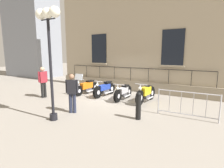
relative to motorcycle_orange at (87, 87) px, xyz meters
The scene contains 12 objects.
ground_plane 1.97m from the motorcycle_orange, 85.26° to the left, with size 60.00×60.00×0.00m, color gray.
building_facade 4.68m from the motorcycle_orange, 144.00° to the left, with size 0.82×11.81×7.85m.
motorcycle_orange is the anchor object (origin of this frame).
motorcycle_blue 1.27m from the motorcycle_orange, 94.72° to the left, with size 2.03×0.59×0.95m.
motorcycle_silver 2.59m from the motorcycle_orange, 88.27° to the left, with size 1.94×0.66×0.92m.
motorcycle_yellow 3.81m from the motorcycle_orange, 91.26° to the left, with size 2.08×0.64×1.02m.
lamppost 5.21m from the motorcycle_orange, 23.23° to the left, with size 0.37×1.07×4.01m.
crowd_barrier 6.12m from the motorcycle_orange, 77.69° to the left, with size 0.13×2.22×1.05m.
bollard 5.04m from the motorcycle_orange, 61.85° to the left, with size 0.20×0.20×1.05m.
pedestrian_standing 2.54m from the motorcycle_orange, 35.84° to the right, with size 0.52×0.29×1.73m.
pedestrian_walking 3.60m from the motorcycle_orange, 29.89° to the left, with size 0.36×0.48×1.64m.
distant_building 12.08m from the motorcycle_orange, 110.26° to the right, with size 3.04×5.85×8.28m.
Camera 1 is at (8.21, 5.02, 2.46)m, focal length 28.45 mm.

